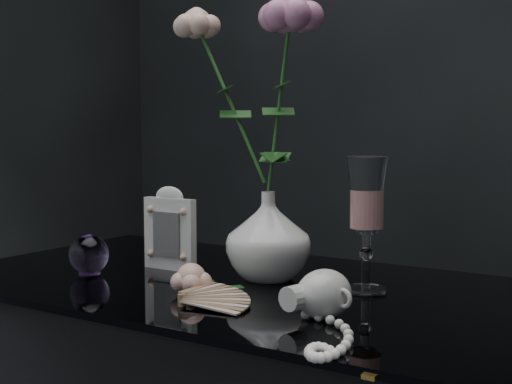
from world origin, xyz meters
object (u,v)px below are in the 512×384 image
Objects in this scene: vase at (268,236)px; picture_frame at (170,228)px; paperweight at (89,254)px; pearl_jar at (324,292)px; loose_rose at (191,278)px; wine_glass at (367,225)px.

picture_frame is (-0.20, -0.02, 0.00)m from vase.
paperweight is 0.28× the size of pearl_jar.
paperweight is 0.25m from loose_rose.
vase is at bearing 152.71° from pearl_jar.
vase is 0.20m from picture_frame.
paperweight is 0.49m from pearl_jar.
paperweight is at bearing -155.26° from vase.
wine_glass reaches higher than vase.
loose_rose is at bearing -40.96° from picture_frame.
vase reaches higher than pearl_jar.
pearl_jar is (0.49, -0.03, 0.00)m from paperweight.
wine_glass is at bearing 2.70° from vase.
wine_glass reaches higher than picture_frame.
loose_rose is at bearing -4.48° from paperweight.
vase is at bearing -177.30° from wine_glass.
wine_glass is 0.87× the size of pearl_jar.
wine_glass reaches higher than pearl_jar.
picture_frame is 0.15m from paperweight.
vase is 2.14× the size of paperweight.
wine_glass is at bearing 15.00° from loose_rose.
loose_rose is (-0.23, -0.16, -0.08)m from wine_glass.
picture_frame is 0.21m from loose_rose.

